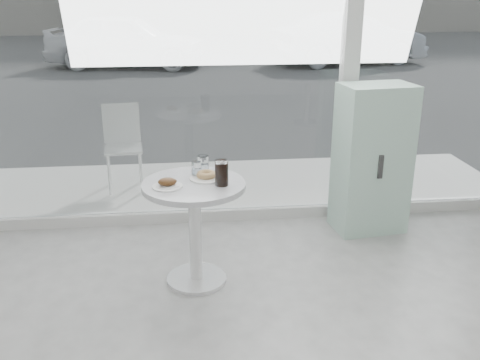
{
  "coord_description": "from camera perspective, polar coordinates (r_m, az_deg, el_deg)",
  "views": [
    {
      "loc": [
        -0.56,
        -1.57,
        2.04
      ],
      "look_at": [
        -0.2,
        1.7,
        0.85
      ],
      "focal_mm": 40.0,
      "sensor_mm": 36.0,
      "label": 1
    }
  ],
  "objects": [
    {
      "name": "car_white",
      "position": [
        14.98,
        -12.03,
        14.36
      ],
      "size": [
        4.39,
        2.33,
        1.42
      ],
      "primitive_type": "imported",
      "rotation": [
        0.0,
        0.0,
        1.41
      ],
      "color": "silver",
      "rests_on": "street"
    },
    {
      "name": "car_silver",
      "position": [
        15.59,
        11.56,
        14.52
      ],
      "size": [
        4.41,
        2.3,
        1.38
      ],
      "primitive_type": "imported",
      "rotation": [
        0.0,
        0.0,
        1.78
      ],
      "color": "#A6A9AD",
      "rests_on": "street"
    },
    {
      "name": "mint_cabinet",
      "position": [
        4.74,
        13.9,
        2.16
      ],
      "size": [
        0.64,
        0.47,
        1.29
      ],
      "rotation": [
        0.0,
        0.0,
        0.13
      ],
      "color": "#9BC6B3",
      "rests_on": "ground"
    },
    {
      "name": "water_tumbler_b",
      "position": [
        3.86,
        -3.96,
        1.53
      ],
      "size": [
        0.08,
        0.08,
        0.13
      ],
      "color": "white",
      "rests_on": "main_table"
    },
    {
      "name": "room_shell",
      "position": [
        1.16,
        22.98,
        11.72
      ],
      "size": [
        6.0,
        6.0,
        6.0
      ],
      "color": "white",
      "rests_on": "ground"
    },
    {
      "name": "plate_donut",
      "position": [
        3.76,
        -3.62,
        0.42
      ],
      "size": [
        0.24,
        0.24,
        0.06
      ],
      "color": "white",
      "rests_on": "main_table"
    },
    {
      "name": "patio_deck",
      "position": [
        5.77,
        -0.28,
        -0.59
      ],
      "size": [
        5.6,
        1.6,
        0.05
      ],
      "primitive_type": "cube",
      "color": "beige",
      "rests_on": "ground"
    },
    {
      "name": "water_tumbler_a",
      "position": [
        3.8,
        -4.66,
        1.06
      ],
      "size": [
        0.07,
        0.07,
        0.11
      ],
      "color": "white",
      "rests_on": "main_table"
    },
    {
      "name": "street",
      "position": [
        17.7,
        -4.48,
        13.19
      ],
      "size": [
        40.0,
        24.0,
        0.0
      ],
      "primitive_type": "cube",
      "color": "#3C3C3C",
      "rests_on": "ground"
    },
    {
      "name": "storefront",
      "position": [
        4.63,
        1.7,
        15.79
      ],
      "size": [
        5.0,
        0.14,
        3.0
      ],
      "color": "silver",
      "rests_on": "ground"
    },
    {
      "name": "cola_glass",
      "position": [
        3.61,
        -1.98,
        0.72
      ],
      "size": [
        0.09,
        0.09,
        0.18
      ],
      "color": "white",
      "rests_on": "main_table"
    },
    {
      "name": "main_table",
      "position": [
        3.78,
        -4.86,
        -3.41
      ],
      "size": [
        0.72,
        0.72,
        0.77
      ],
      "color": "white",
      "rests_on": "ground"
    },
    {
      "name": "plate_fritter",
      "position": [
        3.62,
        -7.71,
        -0.39
      ],
      "size": [
        0.2,
        0.2,
        0.07
      ],
      "color": "white",
      "rests_on": "main_table"
    },
    {
      "name": "patio_chair",
      "position": [
        5.66,
        -12.4,
        4.08
      ],
      "size": [
        0.42,
        0.42,
        0.87
      ],
      "rotation": [
        0.0,
        0.0,
        0.12
      ],
      "color": "white",
      "rests_on": "patio_deck"
    }
  ]
}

